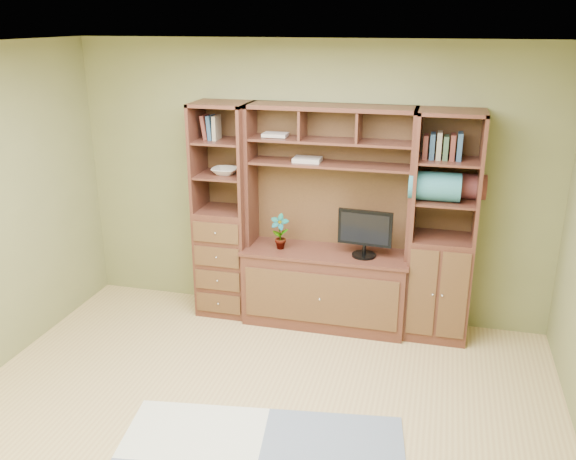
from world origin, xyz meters
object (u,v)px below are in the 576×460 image
(center_hutch, at_px, (327,221))
(monitor, at_px, (365,225))
(left_tower, at_px, (224,211))
(right_tower, at_px, (443,229))

(center_hutch, height_order, monitor, center_hutch)
(center_hutch, height_order, left_tower, same)
(left_tower, distance_m, monitor, 1.36)
(center_hutch, bearing_deg, right_tower, 2.23)
(center_hutch, relative_size, right_tower, 1.00)
(right_tower, bearing_deg, center_hutch, -177.77)
(monitor, bearing_deg, right_tower, 11.29)
(right_tower, relative_size, monitor, 3.44)
(left_tower, height_order, monitor, left_tower)
(monitor, bearing_deg, left_tower, -178.27)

